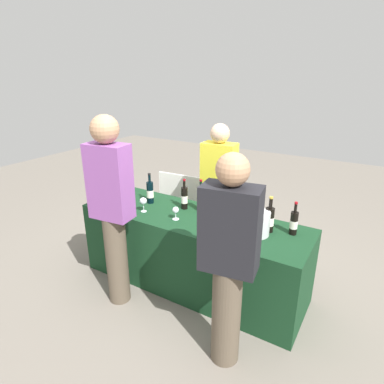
{
  "coord_description": "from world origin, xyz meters",
  "views": [
    {
      "loc": [
        1.47,
        -2.41,
        2.06
      ],
      "look_at": [
        0.0,
        0.0,
        1.01
      ],
      "focal_mm": 30.37,
      "sensor_mm": 36.0,
      "label": 1
    }
  ],
  "objects_px": {
    "wine_bottle_7": "(294,223)",
    "guest_1": "(229,258)",
    "wine_bottle_1": "(184,198)",
    "guest_0": "(112,205)",
    "wine_glass_2": "(176,211)",
    "server_pouring": "(218,187)",
    "wine_glass_1": "(143,202)",
    "wine_bottle_5": "(256,218)",
    "wine_glass_3": "(247,228)",
    "ice_bucket": "(256,223)",
    "menu_board": "(180,203)",
    "wine_bottle_6": "(269,219)",
    "wine_bottle_4": "(247,210)",
    "wine_bottle_2": "(201,199)",
    "wine_bottle_0": "(150,192)",
    "wine_bottle_3": "(231,208)",
    "wine_glass_0": "(132,198)"
  },
  "relations": [
    {
      "from": "wine_bottle_1",
      "to": "guest_0",
      "type": "distance_m",
      "value": 0.76
    },
    {
      "from": "wine_bottle_7",
      "to": "wine_glass_1",
      "type": "bearing_deg",
      "value": -168.08
    },
    {
      "from": "wine_bottle_1",
      "to": "wine_bottle_7",
      "type": "xyz_separation_m",
      "value": [
        1.08,
        0.02,
        -0.01
      ]
    },
    {
      "from": "wine_bottle_1",
      "to": "wine_glass_1",
      "type": "distance_m",
      "value": 0.41
    },
    {
      "from": "wine_bottle_1",
      "to": "server_pouring",
      "type": "distance_m",
      "value": 0.54
    },
    {
      "from": "wine_glass_3",
      "to": "guest_1",
      "type": "relative_size",
      "value": 0.09
    },
    {
      "from": "wine_glass_2",
      "to": "server_pouring",
      "type": "bearing_deg",
      "value": 86.77
    },
    {
      "from": "wine_bottle_5",
      "to": "wine_bottle_7",
      "type": "height_order",
      "value": "wine_bottle_5"
    },
    {
      "from": "wine_bottle_2",
      "to": "menu_board",
      "type": "distance_m",
      "value": 1.17
    },
    {
      "from": "wine_glass_3",
      "to": "guest_0",
      "type": "distance_m",
      "value": 1.17
    },
    {
      "from": "wine_bottle_6",
      "to": "ice_bucket",
      "type": "distance_m",
      "value": 0.13
    },
    {
      "from": "wine_bottle_7",
      "to": "server_pouring",
      "type": "distance_m",
      "value": 1.1
    },
    {
      "from": "ice_bucket",
      "to": "menu_board",
      "type": "distance_m",
      "value": 1.75
    },
    {
      "from": "wine_glass_1",
      "to": "wine_glass_2",
      "type": "height_order",
      "value": "wine_glass_1"
    },
    {
      "from": "wine_bottle_0",
      "to": "menu_board",
      "type": "relative_size",
      "value": 0.4
    },
    {
      "from": "guest_1",
      "to": "wine_bottle_6",
      "type": "bearing_deg",
      "value": 78.81
    },
    {
      "from": "wine_bottle_0",
      "to": "wine_glass_0",
      "type": "bearing_deg",
      "value": -120.98
    },
    {
      "from": "wine_bottle_1",
      "to": "wine_bottle_2",
      "type": "xyz_separation_m",
      "value": [
        0.16,
        0.04,
        0.01
      ]
    },
    {
      "from": "wine_bottle_0",
      "to": "menu_board",
      "type": "xyz_separation_m",
      "value": [
        -0.19,
        0.86,
        -0.47
      ]
    },
    {
      "from": "wine_bottle_4",
      "to": "server_pouring",
      "type": "bearing_deg",
      "value": 137.97
    },
    {
      "from": "wine_bottle_4",
      "to": "wine_glass_2",
      "type": "height_order",
      "value": "wine_bottle_4"
    },
    {
      "from": "wine_glass_3",
      "to": "wine_bottle_3",
      "type": "bearing_deg",
      "value": 134.15
    },
    {
      "from": "ice_bucket",
      "to": "guest_0",
      "type": "bearing_deg",
      "value": -153.66
    },
    {
      "from": "wine_bottle_2",
      "to": "wine_glass_1",
      "type": "distance_m",
      "value": 0.56
    },
    {
      "from": "wine_bottle_5",
      "to": "wine_glass_3",
      "type": "xyz_separation_m",
      "value": [
        -0.0,
        -0.2,
        -0.01
      ]
    },
    {
      "from": "wine_glass_2",
      "to": "guest_1",
      "type": "relative_size",
      "value": 0.08
    },
    {
      "from": "wine_bottle_6",
      "to": "ice_bucket",
      "type": "bearing_deg",
      "value": -126.73
    },
    {
      "from": "wine_bottle_4",
      "to": "wine_bottle_5",
      "type": "distance_m",
      "value": 0.17
    },
    {
      "from": "wine_bottle_7",
      "to": "guest_1",
      "type": "relative_size",
      "value": 0.18
    },
    {
      "from": "wine_bottle_5",
      "to": "wine_bottle_1",
      "type": "bearing_deg",
      "value": 175.64
    },
    {
      "from": "wine_glass_2",
      "to": "ice_bucket",
      "type": "distance_m",
      "value": 0.75
    },
    {
      "from": "wine_glass_3",
      "to": "guest_0",
      "type": "bearing_deg",
      "value": -157.91
    },
    {
      "from": "ice_bucket",
      "to": "guest_0",
      "type": "distance_m",
      "value": 1.24
    },
    {
      "from": "server_pouring",
      "to": "menu_board",
      "type": "distance_m",
      "value": 0.87
    },
    {
      "from": "wine_bottle_0",
      "to": "wine_bottle_3",
      "type": "xyz_separation_m",
      "value": [
        0.89,
        0.08,
        -0.01
      ]
    },
    {
      "from": "wine_bottle_7",
      "to": "menu_board",
      "type": "bearing_deg",
      "value": 154.73
    },
    {
      "from": "wine_glass_1",
      "to": "ice_bucket",
      "type": "distance_m",
      "value": 1.12
    },
    {
      "from": "wine_glass_2",
      "to": "wine_bottle_5",
      "type": "bearing_deg",
      "value": 15.62
    },
    {
      "from": "ice_bucket",
      "to": "server_pouring",
      "type": "height_order",
      "value": "server_pouring"
    },
    {
      "from": "guest_0",
      "to": "menu_board",
      "type": "height_order",
      "value": "guest_0"
    },
    {
      "from": "wine_bottle_1",
      "to": "wine_glass_1",
      "type": "height_order",
      "value": "wine_bottle_1"
    },
    {
      "from": "wine_bottle_5",
      "to": "guest_0",
      "type": "bearing_deg",
      "value": -149.49
    },
    {
      "from": "wine_glass_0",
      "to": "wine_glass_2",
      "type": "xyz_separation_m",
      "value": [
        0.56,
        -0.03,
        -0.0
      ]
    },
    {
      "from": "wine_bottle_4",
      "to": "menu_board",
      "type": "distance_m",
      "value": 1.52
    },
    {
      "from": "wine_bottle_5",
      "to": "wine_glass_1",
      "type": "xyz_separation_m",
      "value": [
        -1.08,
        -0.21,
        -0.0
      ]
    },
    {
      "from": "wine_glass_2",
      "to": "menu_board",
      "type": "bearing_deg",
      "value": 121.41
    },
    {
      "from": "wine_bottle_4",
      "to": "wine_glass_2",
      "type": "xyz_separation_m",
      "value": [
        -0.58,
        -0.31,
        -0.03
      ]
    },
    {
      "from": "wine_glass_0",
      "to": "guest_1",
      "type": "xyz_separation_m",
      "value": [
        1.35,
        -0.56,
        0.03
      ]
    },
    {
      "from": "wine_bottle_7",
      "to": "wine_glass_2",
      "type": "bearing_deg",
      "value": -164.74
    },
    {
      "from": "ice_bucket",
      "to": "guest_1",
      "type": "bearing_deg",
      "value": -85.58
    }
  ]
}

